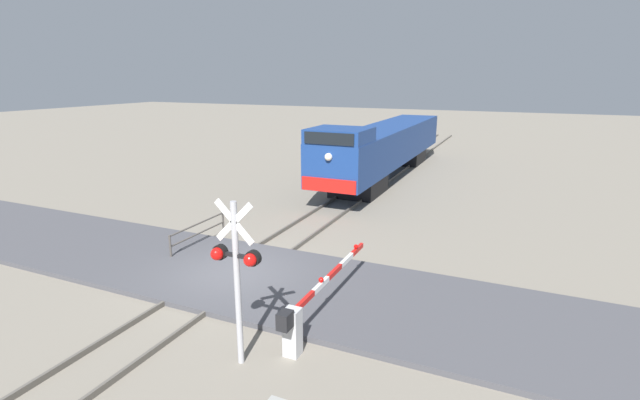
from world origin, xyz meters
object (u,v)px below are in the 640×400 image
(crossing_gate, at_px, (304,312))
(guard_railing, at_px, (199,231))
(locomotive, at_px, (385,146))
(crossing_signal, at_px, (236,267))

(crossing_gate, distance_m, guard_railing, 7.81)
(locomotive, height_order, crossing_signal, locomotive)
(crossing_signal, xyz_separation_m, guard_railing, (-5.62, 5.63, -1.73))
(locomotive, bearing_deg, crossing_signal, -82.34)
(locomotive, relative_size, guard_railing, 5.98)
(crossing_gate, height_order, guard_railing, crossing_gate)
(guard_railing, bearing_deg, locomotive, 79.44)
(crossing_signal, height_order, crossing_gate, crossing_signal)
(crossing_gate, xyz_separation_m, guard_railing, (-6.57, 4.23, -0.17))
(locomotive, xyz_separation_m, crossing_signal, (2.80, -20.79, 0.36))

